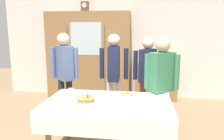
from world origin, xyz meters
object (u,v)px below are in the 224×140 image
object	(u,v)px
book_stack	(157,62)
person_behind_table_left	(114,70)
wall_cabinet	(89,56)
bread_basket	(86,99)
pastry_plate	(127,95)
spoon_center	(152,101)
person_by_cabinet	(64,69)
dining_table	(107,110)
mantel_clock	(85,7)
bookshelf_low	(156,82)
tea_cup_near_left	(71,91)
tea_cup_back_edge	(132,104)
tea_cup_front_edge	(94,95)
person_near_right_end	(147,72)
person_behind_table_right	(161,80)
tea_cup_far_left	(109,94)
spoon_far_right	(64,96)

from	to	relation	value
book_stack	person_behind_table_left	distance (m)	1.75
wall_cabinet	person_behind_table_left	distance (m)	1.70
bread_basket	pastry_plate	world-z (taller)	bread_basket
wall_cabinet	spoon_center	size ratio (longest dim) A/B	18.07
wall_cabinet	bread_basket	xyz separation A→B (m)	(0.61, -2.60, -0.26)
spoon_center	person_by_cabinet	size ratio (longest dim) A/B	0.07
dining_table	mantel_clock	xyz separation A→B (m)	(-0.97, 2.59, 1.60)
person_behind_table_left	bookshelf_low	bearing A→B (deg)	60.74
mantel_clock	bookshelf_low	distance (m)	2.53
tea_cup_near_left	spoon_center	world-z (taller)	tea_cup_near_left
tea_cup_back_edge	spoon_center	world-z (taller)	tea_cup_back_edge
bookshelf_low	book_stack	distance (m)	0.50
mantel_clock	spoon_center	world-z (taller)	mantel_clock
tea_cup_front_edge	person_near_right_end	size ratio (longest dim) A/B	0.08
book_stack	tea_cup_back_edge	distance (m)	2.81
dining_table	person_behind_table_right	xyz separation A→B (m)	(0.74, 0.59, 0.30)
mantel_clock	tea_cup_back_edge	xyz separation A→B (m)	(1.30, -2.71, -1.47)
bookshelf_low	person_behind_table_right	distance (m)	2.12
spoon_center	person_behind_table_left	world-z (taller)	person_behind_table_left
wall_cabinet	person_near_right_end	bearing A→B (deg)	-43.20
tea_cup_near_left	person_near_right_end	bearing A→B (deg)	36.78
wall_cabinet	tea_cup_front_edge	size ratio (longest dim) A/B	16.54
tea_cup_far_left	pastry_plate	world-z (taller)	tea_cup_far_left
tea_cup_front_edge	person_by_cabinet	world-z (taller)	person_by_cabinet
person_behind_table_left	tea_cup_near_left	bearing A→B (deg)	-126.87
bookshelf_low	tea_cup_front_edge	distance (m)	2.67
mantel_clock	book_stack	xyz separation A→B (m)	(1.76, 0.05, -1.32)
bookshelf_low	pastry_plate	xyz separation A→B (m)	(-0.55, -2.34, 0.34)
tea_cup_far_left	person_near_right_end	bearing A→B (deg)	59.88
tea_cup_back_edge	tea_cup_far_left	bearing A→B (deg)	131.90
mantel_clock	person_behind_table_right	xyz separation A→B (m)	(1.70, -2.00, -1.30)
dining_table	spoon_far_right	bearing A→B (deg)	166.89
person_by_cabinet	person_behind_table_right	size ratio (longest dim) A/B	1.04
tea_cup_far_left	pastry_plate	xyz separation A→B (m)	(0.26, 0.03, -0.02)
tea_cup_far_left	spoon_far_right	world-z (taller)	tea_cup_far_left
wall_cabinet	tea_cup_back_edge	size ratio (longest dim) A/B	16.54
person_by_cabinet	person_near_right_end	size ratio (longest dim) A/B	1.05
bookshelf_low	tea_cup_near_left	distance (m)	2.70
bookshelf_low	pastry_plate	size ratio (longest dim) A/B	3.61
bookshelf_low	wall_cabinet	bearing A→B (deg)	-178.29
dining_table	pastry_plate	xyz separation A→B (m)	(0.24, 0.30, 0.12)
bookshelf_low	tea_cup_front_edge	size ratio (longest dim) A/B	7.77
dining_table	tea_cup_front_edge	world-z (taller)	tea_cup_front_edge
mantel_clock	tea_cup_near_left	size ratio (longest dim) A/B	1.85
bookshelf_low	tea_cup_far_left	size ratio (longest dim) A/B	7.77
tea_cup_front_edge	tea_cup_far_left	bearing A→B (deg)	22.25
pastry_plate	person_near_right_end	world-z (taller)	person_near_right_end
spoon_center	person_near_right_end	bearing A→B (deg)	92.18
book_stack	person_near_right_end	distance (m)	1.42
dining_table	pastry_plate	world-z (taller)	pastry_plate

